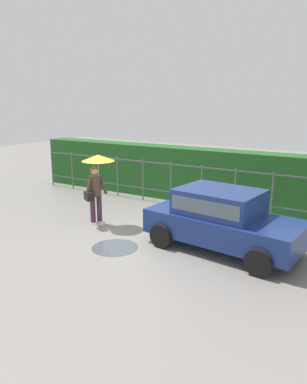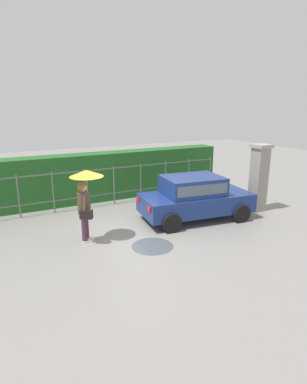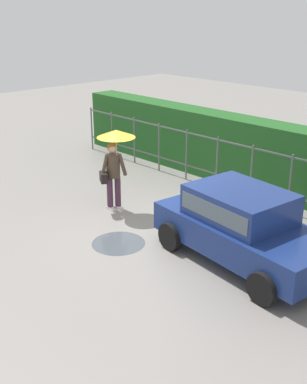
{
  "view_description": "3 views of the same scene",
  "coord_description": "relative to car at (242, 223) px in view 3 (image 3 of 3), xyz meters",
  "views": [
    {
      "loc": [
        5.2,
        -7.74,
        3.55
      ],
      "look_at": [
        0.22,
        0.45,
        1.16
      ],
      "focal_mm": 34.67,
      "sensor_mm": 36.0,
      "label": 1
    },
    {
      "loc": [
        -3.79,
        -8.18,
        3.79
      ],
      "look_at": [
        0.6,
        0.27,
        1.17
      ],
      "focal_mm": 30.17,
      "sensor_mm": 36.0,
      "label": 2
    },
    {
      "loc": [
        7.25,
        -6.85,
        4.76
      ],
      "look_at": [
        0.0,
        0.06,
        0.94
      ],
      "focal_mm": 45.3,
      "sensor_mm": 36.0,
      "label": 3
    }
  ],
  "objects": [
    {
      "name": "puddle_near",
      "position": [
        -2.25,
        -1.3,
        -0.8
      ],
      "size": [
        1.16,
        1.16,
        0.0
      ],
      "primitive_type": "cylinder",
      "color": "#4C545B",
      "rests_on": "ground"
    },
    {
      "name": "ground_plane",
      "position": [
        -2.2,
        -0.36,
        -0.8
      ],
      "size": [
        40.0,
        40.0,
        0.0
      ],
      "primitive_type": "plane",
      "color": "gray"
    },
    {
      "name": "car",
      "position": [
        0.0,
        0.0,
        0.0
      ],
      "size": [
        3.89,
        2.21,
        1.48
      ],
      "rotation": [
        0.0,
        0.0,
        -0.12
      ],
      "color": "navy",
      "rests_on": "ground"
    },
    {
      "name": "hedge_row",
      "position": [
        -2.94,
        3.72,
        0.15
      ],
      "size": [
        12.41,
        0.9,
        1.9
      ],
      "primitive_type": "cube",
      "color": "#235B23",
      "rests_on": "ground"
    },
    {
      "name": "fence_section",
      "position": [
        -2.94,
        2.82,
        0.02
      ],
      "size": [
        11.46,
        0.05,
        1.5
      ],
      "color": "#59605B",
      "rests_on": "ground"
    },
    {
      "name": "pedestrian",
      "position": [
        -3.73,
        -0.15,
        0.67
      ],
      "size": [
        0.93,
        0.93,
        2.06
      ],
      "rotation": [
        0.0,
        0.0,
        -0.52
      ],
      "color": "#47283D",
      "rests_on": "ground"
    }
  ]
}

